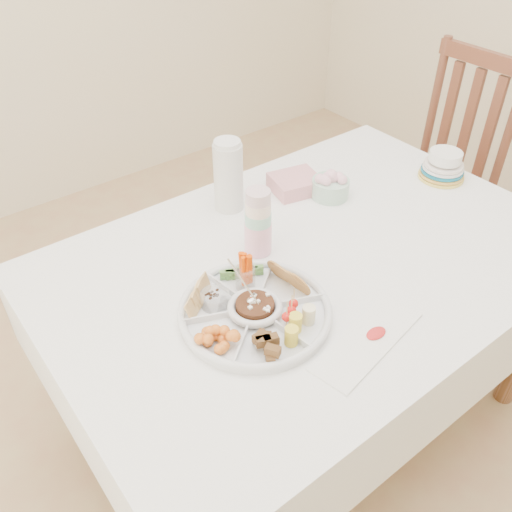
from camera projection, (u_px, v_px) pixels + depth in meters
floor at (300, 413)px, 2.03m from camera, size 4.00×4.00×0.00m
dining_table at (306, 345)px, 1.79m from camera, size 1.52×1.02×0.76m
chair at (429, 183)px, 2.31m from camera, size 0.45×0.45×1.06m
party_tray at (255, 309)px, 1.35m from camera, size 0.50×0.50×0.04m
bean_dip at (255, 307)px, 1.35m from camera, size 0.13×0.13×0.04m
tortillas at (290, 279)px, 1.41m from camera, size 0.12×0.12×0.06m
carrot_cucumber at (242, 265)px, 1.42m from camera, size 0.14×0.14×0.10m
pita_raisins at (205, 294)px, 1.36m from camera, size 0.13×0.13×0.06m
cherries at (216, 332)px, 1.27m from camera, size 0.16×0.16×0.05m
granola_chunks at (269, 343)px, 1.24m from camera, size 0.12×0.12×0.04m
banana_tomato at (307, 308)px, 1.30m from camera, size 0.14×0.14×0.09m
cup_stack at (258, 221)px, 1.51m from camera, size 0.10×0.10×0.21m
thermos at (228, 175)px, 1.68m from camera, size 0.10×0.10×0.24m
flower_bowl at (331, 184)px, 1.78m from camera, size 0.13×0.13×0.09m
napkin_stack at (295, 184)px, 1.82m from camera, size 0.18×0.17×0.05m
plate_stack at (443, 165)px, 1.87m from camera, size 0.19×0.19×0.10m
placemat at (367, 341)px, 1.29m from camera, size 0.35×0.17×0.01m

